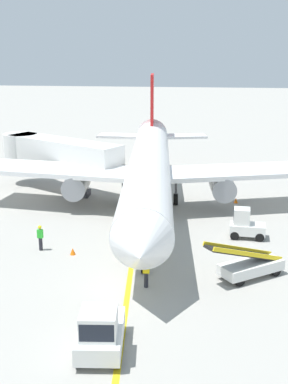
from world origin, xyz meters
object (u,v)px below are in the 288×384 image
at_px(airliner, 149,169).
at_px(belt_loader_forward_hold, 250,264).
at_px(pushback_tug, 100,331).
at_px(jet_bridge, 53,153).
at_px(safety_cone_wingtip_left, 73,251).
at_px(safety_cone_nose_right, 236,200).
at_px(baggage_tug_near_wing, 245,225).
at_px(ground_crew_wing_walker, 40,237).
at_px(ground_crew_marshaller, 146,272).
at_px(safety_cone_nose_left, 129,239).

height_order(airliner, belt_loader_forward_hold, airliner).
distance_m(pushback_tug, belt_loader_forward_hold, 10.84).
distance_m(jet_bridge, safety_cone_wingtip_left, 15.96).
relative_size(pushback_tug, safety_cone_nose_right, 8.59).
distance_m(baggage_tug_near_wing, ground_crew_wing_walker, 13.84).
bearing_deg(ground_crew_wing_walker, safety_cone_wingtip_left, -11.34).
distance_m(ground_crew_marshaller, safety_cone_wingtip_left, 6.54).
bearing_deg(jet_bridge, pushback_tug, -68.81).
bearing_deg(ground_crew_wing_walker, belt_loader_forward_hold, -10.27).
height_order(baggage_tug_near_wing, safety_cone_wingtip_left, baggage_tug_near_wing).
xyz_separation_m(pushback_tug, safety_cone_wingtip_left, (-4.00, 10.32, -0.77)).
bearing_deg(pushback_tug, safety_cone_nose_left, 93.36).
bearing_deg(baggage_tug_near_wing, airliner, 143.54).
xyz_separation_m(pushback_tug, belt_loader_forward_hold, (6.86, 8.39, -0.22)).
relative_size(jet_bridge, safety_cone_nose_left, 28.26).
bearing_deg(belt_loader_forward_hold, safety_cone_wingtip_left, 169.95).
distance_m(airliner, safety_cone_wingtip_left, 10.97).
xyz_separation_m(jet_bridge, ground_crew_marshaller, (10.83, -18.49, -2.63)).
distance_m(jet_bridge, ground_crew_wing_walker, 14.75).
bearing_deg(ground_crew_wing_walker, safety_cone_nose_right, 43.15).
bearing_deg(safety_cone_nose_left, pushback_tug, -86.64).
distance_m(belt_loader_forward_hold, ground_crew_marshaller, 6.02).
height_order(belt_loader_forward_hold, safety_cone_wingtip_left, belt_loader_forward_hold).
bearing_deg(pushback_tug, belt_loader_forward_hold, 50.72).
bearing_deg(safety_cone_wingtip_left, safety_cone_nose_right, 49.58).
bearing_deg(ground_crew_marshaller, pushback_tug, -100.53).
bearing_deg(safety_cone_wingtip_left, belt_loader_forward_hold, -10.05).
relative_size(airliner, safety_cone_nose_left, 80.33).
bearing_deg(jet_bridge, ground_crew_marshaller, -59.64).
bearing_deg(baggage_tug_near_wing, safety_cone_nose_right, 91.67).
bearing_deg(safety_cone_nose_left, jet_bridge, 126.41).
bearing_deg(pushback_tug, ground_crew_marshaller, 79.47).
distance_m(airliner, safety_cone_nose_left, 8.00).
xyz_separation_m(airliner, safety_cone_nose_left, (-0.46, -7.31, -3.20)).
relative_size(jet_bridge, safety_cone_wingtip_left, 28.26).
distance_m(pushback_tug, ground_crew_wing_walker, 12.44).
relative_size(airliner, ground_crew_wing_walker, 20.79).
distance_m(airliner, jet_bridge, 10.48).
height_order(baggage_tug_near_wing, belt_loader_forward_hold, belt_loader_forward_hold).
bearing_deg(jet_bridge, ground_crew_wing_walker, -76.44).
height_order(airliner, safety_cone_nose_right, airliner).
relative_size(airliner, safety_cone_wingtip_left, 80.33).
bearing_deg(airliner, ground_crew_wing_walker, -122.38).
distance_m(jet_bridge, baggage_tug_near_wing, 19.68).
relative_size(jet_bridge, ground_crew_marshaller, 7.32).
relative_size(airliner, ground_crew_marshaller, 20.79).
bearing_deg(ground_crew_marshaller, belt_loader_forward_hold, 19.47).
height_order(ground_crew_wing_walker, safety_cone_wingtip_left, ground_crew_wing_walker).
bearing_deg(belt_loader_forward_hold, ground_crew_wing_walker, 169.73).
height_order(pushback_tug, ground_crew_marshaller, pushback_tug).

